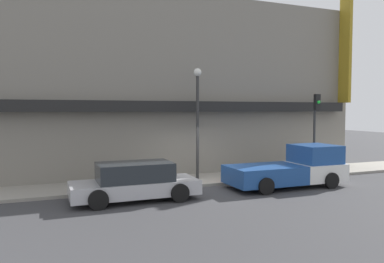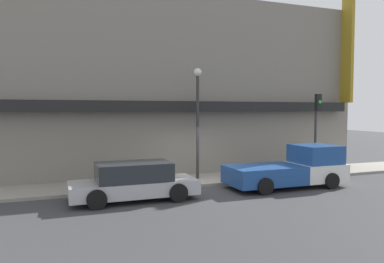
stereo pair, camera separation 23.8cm
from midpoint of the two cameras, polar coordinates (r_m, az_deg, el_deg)
The scene contains 8 objects.
ground_plane at distance 16.23m, azimuth 2.24°, elevation -8.40°, with size 80.00×80.00×0.00m, color #38383A.
sidewalk at distance 17.39m, azimuth 0.50°, elevation -7.39°, with size 36.00×2.60×0.13m.
building at distance 19.74m, azimuth -2.49°, elevation 6.74°, with size 19.80×3.80×9.57m.
pickup_truck at distance 16.73m, azimuth 14.67°, elevation -5.49°, with size 5.16×2.19×1.75m.
parked_car at distance 13.89m, azimuth -9.19°, elevation -7.58°, with size 4.59×1.97×1.38m.
fire_hydrant at distance 16.98m, azimuth 4.42°, elevation -6.36°, with size 0.22×0.22×0.63m.
street_lamp at distance 17.07m, azimuth 0.45°, elevation 3.42°, with size 0.36×0.36×5.06m.
traffic_light at distance 19.68m, azimuth 17.99°, elevation 1.80°, with size 0.28×0.42×3.95m.
Camera 1 is at (-6.52, -14.50, 3.28)m, focal length 35.00 mm.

